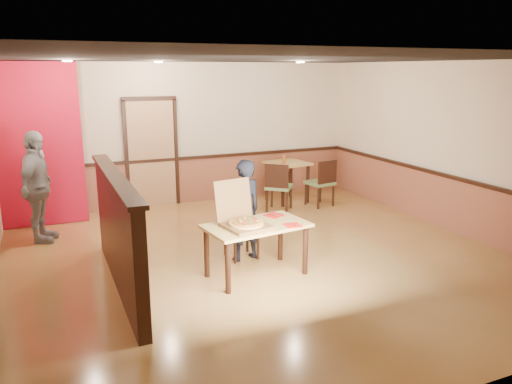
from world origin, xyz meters
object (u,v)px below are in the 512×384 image
at_px(main_table, 256,232).
at_px(side_table, 287,171).
at_px(side_chair_left, 278,185).
at_px(diner, 244,210).
at_px(diner_chair, 239,225).
at_px(pizza_box, 244,221).
at_px(condiment, 284,160).
at_px(passerby, 37,187).
at_px(side_chair_right, 322,181).

height_order(main_table, side_table, side_table).
bearing_deg(side_chair_left, diner, 92.66).
height_order(diner_chair, pizza_box, pizza_box).
relative_size(diner_chair, side_chair_left, 0.92).
height_order(diner_chair, diner, diner).
xyz_separation_m(side_chair_left, condiment, (0.36, 0.47, 0.39)).
distance_m(diner, passerby, 3.32).
bearing_deg(side_table, diner, -127.42).
bearing_deg(pizza_box, side_table, 44.86).
xyz_separation_m(diner, pizza_box, (-0.25, -0.62, 0.05)).
bearing_deg(diner, main_table, 72.93).
relative_size(main_table, diner, 0.96).
height_order(main_table, condiment, condiment).
bearing_deg(side_chair_right, diner, 28.86).
height_order(side_table, passerby, passerby).
height_order(side_chair_left, condiment, condiment).
height_order(main_table, side_chair_right, side_chair_right).
xyz_separation_m(diner_chair, side_chair_left, (1.55, 1.91, 0.04)).
distance_m(side_chair_right, diner, 3.23).
bearing_deg(condiment, diner_chair, -128.68).
relative_size(diner_chair, pizza_box, 1.23).
height_order(main_table, side_chair_left, side_chair_left).
bearing_deg(passerby, main_table, -115.09).
distance_m(diner_chair, side_table, 3.24).
height_order(side_chair_right, diner, diner).
relative_size(main_table, condiment, 8.42).
xyz_separation_m(main_table, pizza_box, (-0.18, -0.02, 0.18)).
bearing_deg(pizza_box, condiment, 45.46).
distance_m(main_table, diner, 0.62).
distance_m(main_table, condiment, 3.70).
bearing_deg(side_table, diner_chair, -129.16).
bearing_deg(condiment, diner, -126.85).
height_order(side_chair_right, pizza_box, pizza_box).
bearing_deg(passerby, diner, -106.89).
bearing_deg(condiment, main_table, -122.14).
bearing_deg(diner_chair, main_table, -97.21).
bearing_deg(diner, side_table, -137.77).
relative_size(side_table, diner, 0.59).
bearing_deg(passerby, side_chair_right, -69.55).
bearing_deg(main_table, side_chair_right, 38.10).
distance_m(side_chair_left, passerby, 4.21).
xyz_separation_m(pizza_box, condiment, (2.14, 3.14, 0.13)).
xyz_separation_m(main_table, side_chair_right, (2.56, 2.63, -0.08)).
relative_size(side_chair_left, side_chair_right, 1.00).
bearing_deg(side_chair_right, main_table, 35.41).
relative_size(pizza_box, condiment, 4.27).
relative_size(side_chair_left, side_table, 1.10).
distance_m(passerby, condiment, 4.58).
distance_m(side_table, condiment, 0.33).
xyz_separation_m(side_table, pizza_box, (-2.28, -3.27, 0.14)).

